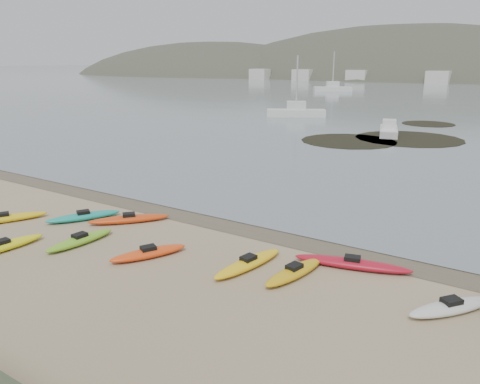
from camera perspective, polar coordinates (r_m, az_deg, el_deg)
The scene contains 4 objects.
ground at distance 21.69m, azimuth -0.00°, elevation -3.82°, with size 600.00×600.00×0.00m, color tan.
wet_sand at distance 21.45m, azimuth -0.44°, elevation -4.03°, with size 60.00×60.00×0.00m, color brown.
kayaks at distance 18.99m, azimuth -9.54°, elevation -6.42°, with size 21.36×8.59×0.34m.
kelp_mats at distance 48.63m, azimuth 18.06°, elevation 6.44°, with size 13.71×24.07×0.04m.
Camera 1 is at (11.15, -17.12, 7.27)m, focal length 35.00 mm.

